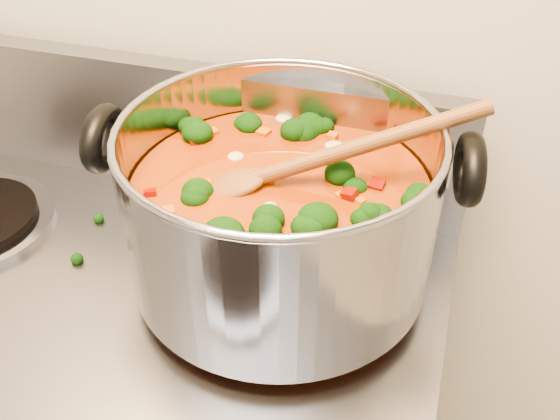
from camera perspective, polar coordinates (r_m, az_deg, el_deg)
name	(u,v)px	position (r m, az deg, el deg)	size (l,w,h in m)	color
stockpot	(280,209)	(0.60, -0.03, 0.10)	(0.36, 0.30, 0.18)	#A1A1A9
wooden_spoon	(295,166)	(0.57, 1.42, 4.01)	(0.26, 0.12, 0.10)	brown
cooktop_crumbs	(177,280)	(0.66, -9.44, -6.31)	(0.37, 0.13, 0.01)	black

